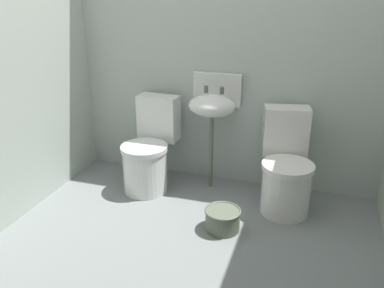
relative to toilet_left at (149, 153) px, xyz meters
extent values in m
cube|color=gray|center=(0.58, -0.90, -0.36)|extent=(3.07, 2.90, 0.08)
cube|color=#AEB8B0|center=(0.58, 0.40, 0.91)|extent=(3.07, 0.10, 2.47)
cylinder|color=white|center=(-0.01, -0.09, -0.13)|extent=(0.40, 0.40, 0.38)
cylinder|color=white|center=(-0.01, -0.09, 0.08)|extent=(0.42, 0.42, 0.04)
cube|color=white|center=(0.01, 0.21, 0.26)|extent=(0.37, 0.20, 0.40)
cylinder|color=white|center=(1.19, -0.09, -0.13)|extent=(0.45, 0.45, 0.38)
cylinder|color=white|center=(1.19, -0.09, 0.08)|extent=(0.47, 0.47, 0.04)
cube|color=white|center=(1.13, 0.21, 0.26)|extent=(0.39, 0.25, 0.40)
cylinder|color=#5D6452|center=(0.52, 0.16, 0.01)|extent=(0.04, 0.04, 0.66)
ellipsoid|color=white|center=(0.52, 0.16, 0.43)|extent=(0.40, 0.32, 0.18)
cube|color=white|center=(0.52, 0.33, 0.53)|extent=(0.42, 0.04, 0.28)
cylinder|color=#5D6452|center=(0.45, 0.22, 0.55)|extent=(0.04, 0.04, 0.06)
cylinder|color=#5D6452|center=(0.59, 0.22, 0.55)|extent=(0.04, 0.04, 0.06)
cylinder|color=#5D6452|center=(0.78, -0.48, -0.24)|extent=(0.25, 0.25, 0.16)
torus|color=#5C6857|center=(0.78, -0.48, -0.16)|extent=(0.27, 0.27, 0.02)
camera|label=1|loc=(1.35, -2.97, 1.38)|focal=37.78mm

